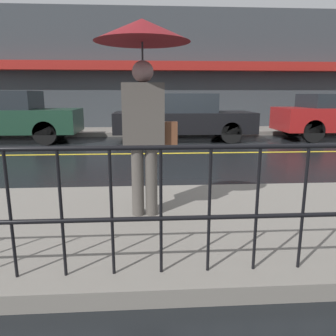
{
  "coord_description": "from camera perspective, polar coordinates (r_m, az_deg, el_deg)",
  "views": [
    {
      "loc": [
        -0.82,
        -8.32,
        1.49
      ],
      "look_at": [
        -0.49,
        -3.21,
        0.34
      ],
      "focal_mm": 35.0,
      "sensor_mm": 36.0,
      "label": 1
    }
  ],
  "objects": [
    {
      "name": "building_storefront",
      "position": [
        14.09,
        -0.38,
        16.63
      ],
      "size": [
        28.0,
        0.85,
        4.89
      ],
      "color": "#383D42",
      "rests_on": "ground_plane"
    },
    {
      "name": "car_dark_green",
      "position": [
        11.69,
        -26.66,
        8.07
      ],
      "size": [
        4.56,
        1.71,
        1.6
      ],
      "color": "#193828",
      "rests_on": "ground_plane"
    },
    {
      "name": "sidewalk_near",
      "position": [
        3.78,
        9.28,
        -9.52
      ],
      "size": [
        28.0,
        2.71,
        0.15
      ],
      "color": "slate",
      "rests_on": "ground_plane"
    },
    {
      "name": "ground_plane",
      "position": [
        8.49,
        1.9,
        2.58
      ],
      "size": [
        80.0,
        80.0,
        0.0
      ],
      "primitive_type": "plane",
      "color": "black"
    },
    {
      "name": "lane_marking",
      "position": [
        8.49,
        1.9,
        2.6
      ],
      "size": [
        25.2,
        0.12,
        0.01
      ],
      "color": "gold",
      "rests_on": "ground_plane"
    },
    {
      "name": "pedestrian",
      "position": [
        3.57,
        -4.33,
        17.12
      ],
      "size": [
        1.0,
        1.0,
        2.09
      ],
      "color": "#4C4742",
      "rests_on": "sidewalk_near"
    },
    {
      "name": "railing_foreground",
      "position": [
        2.55,
        15.36,
        -4.19
      ],
      "size": [
        12.0,
        0.04,
        0.99
      ],
      "color": "black",
      "rests_on": "sidewalk_near"
    },
    {
      "name": "sidewalk_far",
      "position": [
        13.0,
        -0.07,
        6.44
      ],
      "size": [
        28.0,
        2.04,
        0.15
      ],
      "color": "slate",
      "rests_on": "ground_plane"
    },
    {
      "name": "car_black",
      "position": [
        10.86,
        2.47,
        8.88
      ],
      "size": [
        4.5,
        1.74,
        1.52
      ],
      "color": "black",
      "rests_on": "ground_plane"
    }
  ]
}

